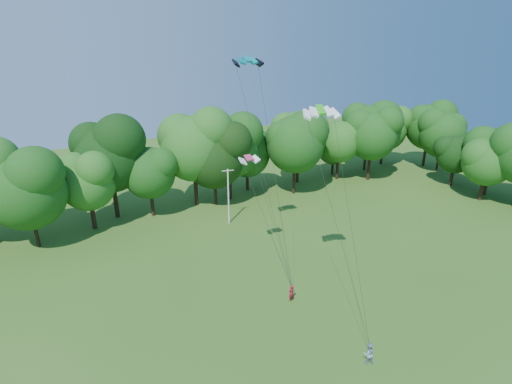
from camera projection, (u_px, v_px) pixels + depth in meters
utility_pole at (228, 196)px, 49.98m from camera, size 1.43×0.42×7.28m
kite_flyer_left at (291, 293)px, 35.89m from camera, size 0.68×0.52×1.65m
kite_flyer_right at (368, 353)px, 28.99m from camera, size 1.02×0.92×1.72m
kite_teal at (247, 59)px, 35.41m from camera, size 2.76×1.36×0.55m
kite_green at (321, 110)px, 30.48m from camera, size 3.00×1.98×0.66m
kite_pink at (249, 158)px, 37.55m from camera, size 1.99×0.96×0.43m
tree_back_center at (214, 149)px, 54.10m from camera, size 9.03×9.03×13.14m
tree_back_east at (334, 142)px, 67.61m from camera, size 6.31×6.31×9.18m
tree_flank_east at (489, 155)px, 56.26m from camera, size 7.49×7.49×10.89m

